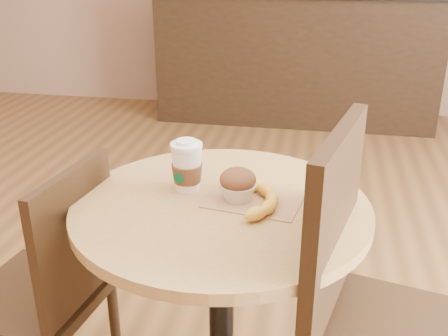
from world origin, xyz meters
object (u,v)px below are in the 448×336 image
Objects in this scene: coffee_cup at (187,168)px; banana at (252,197)px; chair_right at (380,322)px; chair_left at (51,287)px; muffin at (238,184)px; cafe_table at (221,266)px.

banana is at bearing 0.35° from coffee_cup.
chair_left is at bearing 96.95° from chair_right.
muffin reaches higher than banana.
banana is (-0.33, 0.16, 0.22)m from chair_right.
chair_left is at bearing -171.83° from muffin.
muffin is (-0.37, 0.17, 0.24)m from chair_right.
chair_left is 0.90m from chair_right.
chair_left is 3.55× the size of banana.
banana is at bearing 77.61° from chair_right.
coffee_cup is (-0.51, 0.21, 0.26)m from chair_right.
banana is at bearing -23.79° from muffin.
banana is at bearing 103.46° from chair_left.
chair_right reaches higher than muffin.
chair_right is 0.47m from muffin.
banana is (0.04, -0.02, -0.03)m from muffin.
chair_right is at bearing -5.44° from coffee_cup.
coffee_cup reaches higher than chair_left.
banana is (0.18, -0.06, -0.04)m from coffee_cup.
coffee_cup is at bearing 114.11° from chair_left.
muffin is (0.53, 0.08, 0.34)m from chair_left.
banana is (0.56, 0.06, 0.31)m from chair_left.
banana reaches higher than cafe_table.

